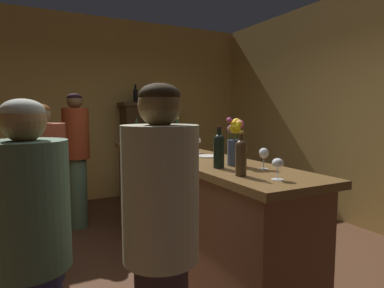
{
  "coord_description": "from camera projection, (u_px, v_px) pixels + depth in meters",
  "views": [
    {
      "loc": [
        -1.08,
        -2.31,
        1.47
      ],
      "look_at": [
        0.3,
        0.34,
        1.17
      ],
      "focal_mm": 30.71,
      "sensor_mm": 36.0,
      "label": 1
    }
  ],
  "objects": [
    {
      "name": "wine_bottle_merlot",
      "position": [
        160.0,
        133.0,
        3.68
      ],
      "size": [
        0.07,
        0.07,
        0.34
      ],
      "color": "#242E3B",
      "rests_on": "bar_counter"
    },
    {
      "name": "bar_counter",
      "position": [
        188.0,
        211.0,
        3.06
      ],
      "size": [
        0.62,
        2.91,
        1.07
      ],
      "color": "brown",
      "rests_on": "ground"
    },
    {
      "name": "display_cabinet",
      "position": [
        149.0,
        148.0,
        5.59
      ],
      "size": [
        0.94,
        0.45,
        1.61
      ],
      "color": "#402C16",
      "rests_on": "ground"
    },
    {
      "name": "wine_bottle_rose",
      "position": [
        219.0,
        149.0,
        2.27
      ],
      "size": [
        0.08,
        0.08,
        0.29
      ],
      "color": "black",
      "rests_on": "bar_counter"
    },
    {
      "name": "wine_bottle_malbec",
      "position": [
        241.0,
        156.0,
        2.0
      ],
      "size": [
        0.07,
        0.07,
        0.28
      ],
      "color": "#422E19",
      "rests_on": "bar_counter"
    },
    {
      "name": "wine_bottle_pinot",
      "position": [
        178.0,
        135.0,
        3.38
      ],
      "size": [
        0.07,
        0.07,
        0.33
      ],
      "color": "#29462F",
      "rests_on": "bar_counter"
    },
    {
      "name": "wine_glass_mid",
      "position": [
        197.0,
        142.0,
        3.1
      ],
      "size": [
        0.08,
        0.08,
        0.15
      ],
      "color": "white",
      "rests_on": "bar_counter"
    },
    {
      "name": "display_bottle_midleft",
      "position": [
        148.0,
        94.0,
        5.5
      ],
      "size": [
        0.07,
        0.07,
        0.31
      ],
      "color": "#4C311D",
      "rests_on": "display_cabinet"
    },
    {
      "name": "display_bottle_left",
      "position": [
        135.0,
        94.0,
        5.4
      ],
      "size": [
        0.07,
        0.07,
        0.31
      ],
      "color": "black",
      "rests_on": "display_cabinet"
    },
    {
      "name": "wine_bottle_chardonnay",
      "position": [
        137.0,
        133.0,
        3.89
      ],
      "size": [
        0.06,
        0.06,
        0.32
      ],
      "color": "#284B31",
      "rests_on": "bar_counter"
    },
    {
      "name": "patron_in_grey",
      "position": [
        76.0,
        154.0,
        4.09
      ],
      "size": [
        0.32,
        0.32,
        1.69
      ],
      "rotation": [
        0.0,
        0.0,
        -1.0
      ],
      "color": "#4B6A4D",
      "rests_on": "ground"
    },
    {
      "name": "flower_arrangement",
      "position": [
        235.0,
        141.0,
        2.38
      ],
      "size": [
        0.13,
        0.13,
        0.35
      ],
      "color": "#3A4764",
      "rests_on": "bar_counter"
    },
    {
      "name": "wine_glass_front",
      "position": [
        264.0,
        154.0,
        2.23
      ],
      "size": [
        0.07,
        0.07,
        0.15
      ],
      "color": "white",
      "rests_on": "bar_counter"
    },
    {
      "name": "wall_back",
      "position": [
        95.0,
        109.0,
        5.43
      ],
      "size": [
        5.46,
        0.12,
        3.0
      ],
      "primitive_type": "cube",
      "color": "#D9AD58",
      "rests_on": "ground"
    },
    {
      "name": "cheese_plate",
      "position": [
        207.0,
        156.0,
        2.84
      ],
      "size": [
        0.19,
        0.19,
        0.01
      ],
      "primitive_type": "cylinder",
      "color": "white",
      "rests_on": "bar_counter"
    },
    {
      "name": "patron_tall",
      "position": [
        161.0,
        246.0,
        1.45
      ],
      "size": [
        0.34,
        0.34,
        1.59
      ],
      "rotation": [
        0.0,
        0.0,
        1.4
      ],
      "color": "#32242A",
      "rests_on": "ground"
    },
    {
      "name": "patron_by_cabinet",
      "position": [
        43.0,
        188.0,
        2.77
      ],
      "size": [
        0.39,
        0.39,
        1.53
      ],
      "rotation": [
        0.0,
        0.0,
        -0.62
      ],
      "color": "#253542",
      "rests_on": "ground"
    },
    {
      "name": "wine_glass_rear",
      "position": [
        278.0,
        165.0,
        1.88
      ],
      "size": [
        0.07,
        0.07,
        0.13
      ],
      "color": "white",
      "rests_on": "bar_counter"
    },
    {
      "name": "patron_redhead",
      "position": [
        30.0,
        255.0,
        1.46
      ],
      "size": [
        0.35,
        0.35,
        1.52
      ],
      "rotation": [
        0.0,
        0.0,
        0.38
      ],
      "color": "#26254E",
      "rests_on": "ground"
    },
    {
      "name": "display_bottle_center",
      "position": [
        161.0,
        95.0,
        5.61
      ],
      "size": [
        0.08,
        0.08,
        0.3
      ],
      "color": "#472F18",
      "rests_on": "display_cabinet"
    }
  ]
}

